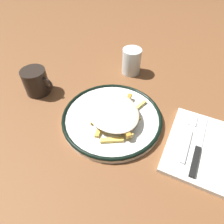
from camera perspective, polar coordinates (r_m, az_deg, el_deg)
name	(u,v)px	position (r m, az deg, el deg)	size (l,w,h in m)	color
ground_plane	(112,120)	(0.61, 0.00, -2.30)	(2.60, 2.60, 0.00)	brown
plate	(112,118)	(0.60, 0.00, -1.61)	(0.29, 0.29, 0.02)	white
fries_heap	(114,113)	(0.58, 0.68, -0.21)	(0.23, 0.22, 0.03)	#D78C3D
napkin	(198,145)	(0.59, 22.90, -8.54)	(0.16, 0.23, 0.01)	white
fork	(189,136)	(0.59, 20.72, -6.42)	(0.02, 0.18, 0.00)	silver
knife	(198,149)	(0.57, 22.88, -9.42)	(0.03, 0.21, 0.01)	black
water_glass	(131,61)	(0.77, 5.46, 13.94)	(0.07, 0.07, 0.09)	silver
coffee_mug	(36,82)	(0.72, -20.47, 7.98)	(0.11, 0.08, 0.09)	black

